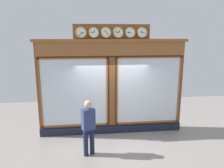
{
  "coord_description": "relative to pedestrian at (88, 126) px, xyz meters",
  "views": [
    {
      "loc": [
        0.83,
        7.34,
        3.51
      ],
      "look_at": [
        0.0,
        0.0,
        1.84
      ],
      "focal_mm": 34.93,
      "sensor_mm": 36.0,
      "label": 1
    }
  ],
  "objects": [
    {
      "name": "shop_facade",
      "position": [
        -0.85,
        -1.53,
        0.79
      ],
      "size": [
        5.21,
        0.42,
        3.85
      ],
      "color": "brown",
      "rests_on": "ground_plane"
    },
    {
      "name": "pedestrian",
      "position": [
        0.0,
        0.0,
        0.0
      ],
      "size": [
        0.42,
        0.34,
        1.69
      ],
      "color": "#191E38",
      "rests_on": "ground_plane"
    }
  ]
}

